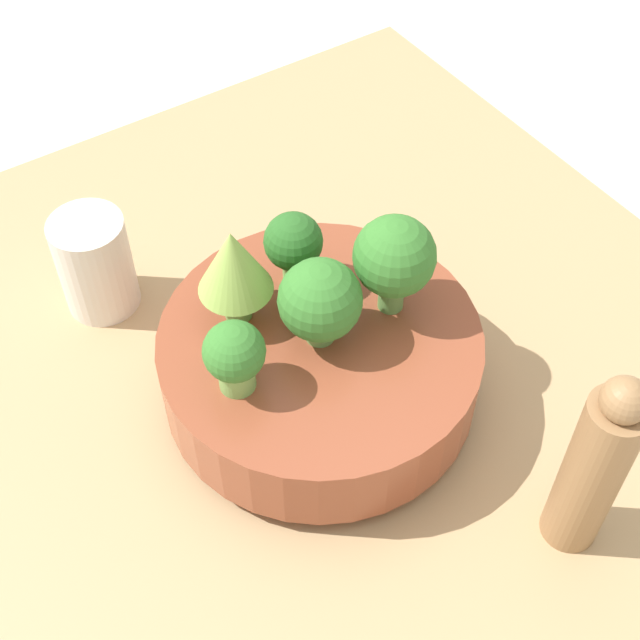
% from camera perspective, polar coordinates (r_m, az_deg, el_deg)
% --- Properties ---
extents(ground_plane, '(6.00, 6.00, 0.00)m').
position_cam_1_polar(ground_plane, '(0.78, -1.51, -6.31)').
color(ground_plane, silver).
extents(table, '(0.81, 0.83, 0.03)m').
position_cam_1_polar(table, '(0.77, -1.54, -5.60)').
color(table, tan).
rests_on(table, ground_plane).
extents(bowl, '(0.26, 0.26, 0.08)m').
position_cam_1_polar(bowl, '(0.72, 0.00, -2.76)').
color(bowl, brown).
rests_on(bowl, table).
extents(romanesco_piece_far, '(0.06, 0.06, 0.09)m').
position_cam_1_polar(romanesco_piece_far, '(0.67, -5.56, 3.55)').
color(romanesco_piece_far, '#6BA34C').
rests_on(romanesco_piece_far, bowl).
extents(broccoli_floret_center, '(0.06, 0.06, 0.07)m').
position_cam_1_polar(broccoli_floret_center, '(0.66, 0.00, 1.22)').
color(broccoli_floret_center, '#609347').
rests_on(broccoli_floret_center, bowl).
extents(broccoli_floret_left, '(0.05, 0.05, 0.06)m').
position_cam_1_polar(broccoli_floret_left, '(0.64, -5.49, -2.25)').
color(broccoli_floret_left, '#7AB256').
rests_on(broccoli_floret_left, bowl).
extents(broccoli_floret_right, '(0.06, 0.06, 0.09)m').
position_cam_1_polar(broccoli_floret_right, '(0.67, 4.79, 3.97)').
color(broccoli_floret_right, '#609347').
rests_on(broccoli_floret_right, bowl).
extents(broccoli_floret_back, '(0.05, 0.05, 0.07)m').
position_cam_1_polar(broccoli_floret_back, '(0.70, -1.72, 4.89)').
color(broccoli_floret_back, '#7AB256').
rests_on(broccoli_floret_back, bowl).
extents(cup, '(0.07, 0.07, 0.10)m').
position_cam_1_polar(cup, '(0.81, -14.20, 3.50)').
color(cup, silver).
rests_on(cup, table).
extents(pepper_mill, '(0.04, 0.04, 0.18)m').
position_cam_1_polar(pepper_mill, '(0.64, 17.15, -9.01)').
color(pepper_mill, '#997047').
rests_on(pepper_mill, table).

